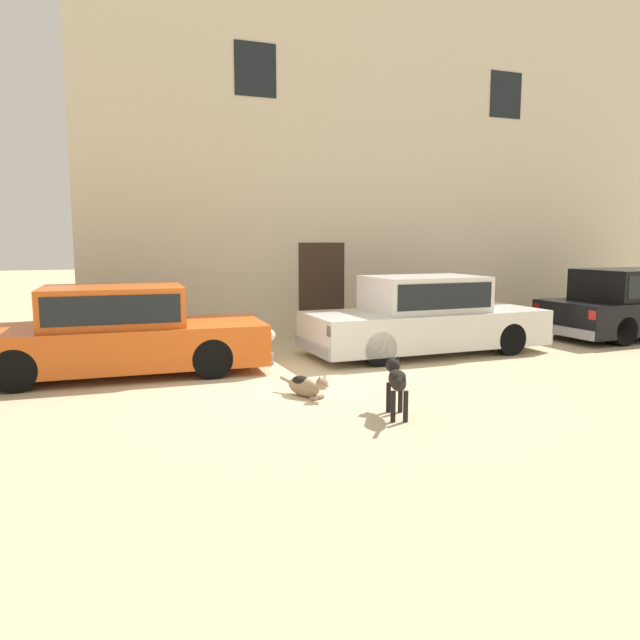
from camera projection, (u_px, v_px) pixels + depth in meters
The scene contains 7 objects.
ground_plane at pixel (279, 382), 9.04m from camera, with size 80.00×80.00×0.00m, color #CCB78E.
parked_sedan_nearest at pixel (117, 331), 9.51m from camera, with size 4.84×1.92×1.42m.
parked_sedan_second at pixel (425, 315), 11.34m from camera, with size 4.78×1.82×1.48m.
parked_sedan_third at pixel (634, 303), 13.31m from camera, with size 4.61×2.01×1.52m.
apartment_block at pixel (363, 165), 16.44m from camera, with size 14.87×5.44×8.44m.
stray_dog_spotted at pixel (397, 379), 7.26m from camera, with size 0.42×0.99×0.69m.
stray_dog_tan at pixel (306, 385), 8.19m from camera, with size 0.47×0.91×0.35m.
Camera 1 is at (-2.49, -8.51, 2.13)m, focal length 33.40 mm.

